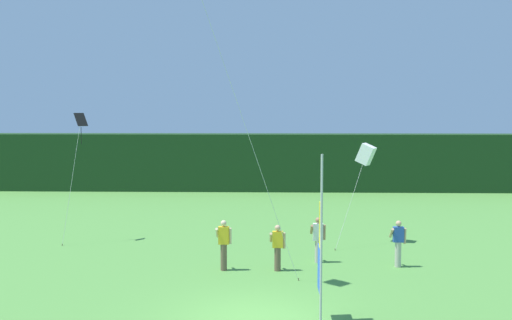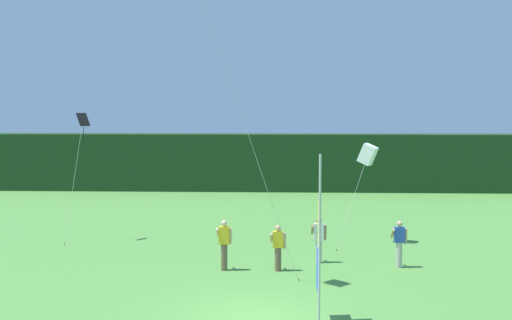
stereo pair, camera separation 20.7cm
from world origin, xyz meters
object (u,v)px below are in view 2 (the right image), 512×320
person_far_left (278,246)px  kite_white_box_0 (368,155)px  person_mid_field (224,243)px  banner_flag (319,244)px  kite_black_diamond_1 (82,128)px  person_far_right (319,239)px  person_near_banner (399,243)px

person_far_left → kite_white_box_0: (3.68, 4.58, 2.84)m
person_mid_field → person_far_left: (1.85, -0.00, -0.09)m
banner_flag → kite_black_diamond_1: 13.63m
person_mid_field → kite_white_box_0: kite_white_box_0 is taller
person_far_left → person_mid_field: bearing=180.0°
kite_white_box_0 → kite_black_diamond_1: size_ratio=0.77×
banner_flag → person_far_right: bearing=86.2°
person_far_right → kite_black_diamond_1: kite_black_diamond_1 is taller
person_near_banner → kite_white_box_0: 4.89m
banner_flag → person_far_right: (0.42, 6.35, -1.24)m
person_near_banner → banner_flag: bearing=-118.9°
person_near_banner → kite_white_box_0: kite_white_box_0 is taller
kite_black_diamond_1 → person_far_left: bearing=-28.5°
person_far_left → kite_white_box_0: bearing=51.2°
person_far_left → person_far_right: size_ratio=0.97×
banner_flag → person_mid_field: banner_flag is taller
person_near_banner → person_far_right: same height
kite_white_box_0 → kite_black_diamond_1: bearing=-179.5°
person_far_right → kite_white_box_0: 4.94m
person_near_banner → person_mid_field: 6.13m
banner_flag → kite_black_diamond_1: size_ratio=0.82×
banner_flag → person_far_left: 5.44m
banner_flag → kite_white_box_0: banner_flag is taller
kite_black_diamond_1 → person_near_banner: bearing=-17.2°
person_far_right → kite_white_box_0: kite_white_box_0 is taller
person_far_left → person_near_banner: bearing=8.3°
person_mid_field → person_near_banner: bearing=5.8°
person_near_banner → kite_black_diamond_1: size_ratio=0.31×
banner_flag → person_near_banner: 6.74m
banner_flag → person_mid_field: size_ratio=2.54×
banner_flag → kite_black_diamond_1: bearing=133.8°
person_far_right → person_mid_field: bearing=-160.7°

